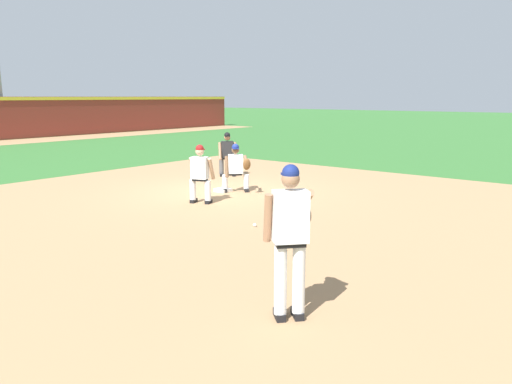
% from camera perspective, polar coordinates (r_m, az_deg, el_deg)
% --- Properties ---
extents(ground_plane, '(160.00, 160.00, 0.00)m').
position_cam_1_polar(ground_plane, '(13.93, -3.79, 0.05)').
color(ground_plane, '#336B2D').
extents(infield_dirt_patch, '(18.00, 18.00, 0.01)m').
position_cam_1_polar(infield_dirt_patch, '(9.95, -1.52, -4.32)').
color(infield_dirt_patch, '#A87F56').
rests_on(infield_dirt_patch, ground).
extents(first_base_bag, '(0.38, 0.38, 0.09)m').
position_cam_1_polar(first_base_bag, '(13.92, -3.79, 0.23)').
color(first_base_bag, white).
rests_on(first_base_bag, ground).
extents(baseball, '(0.07, 0.07, 0.07)m').
position_cam_1_polar(baseball, '(10.16, -0.15, -3.80)').
color(baseball, white).
rests_on(baseball, ground).
extents(pitcher, '(0.85, 0.55, 1.86)m').
position_cam_1_polar(pitcher, '(5.81, 4.00, -4.64)').
color(pitcher, black).
rests_on(pitcher, ground).
extents(first_baseman, '(0.73, 1.09, 1.34)m').
position_cam_1_polar(first_baseman, '(13.70, -2.25, 2.98)').
color(first_baseman, black).
rests_on(first_baseman, ground).
extents(baserunner, '(0.59, 0.67, 1.46)m').
position_cam_1_polar(baserunner, '(12.33, -6.41, 2.32)').
color(baserunner, black).
rests_on(baserunner, ground).
extents(umpire, '(0.67, 0.67, 1.46)m').
position_cam_1_polar(umpire, '(16.52, -3.29, 4.53)').
color(umpire, black).
rests_on(umpire, ground).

